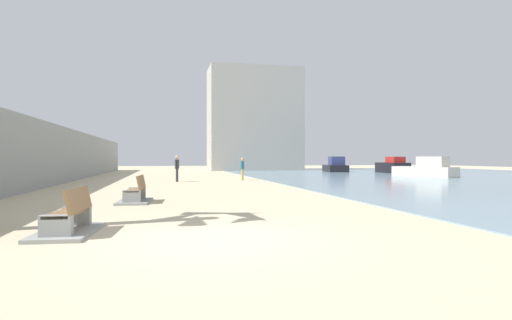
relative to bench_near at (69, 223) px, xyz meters
name	(u,v)px	position (x,y,z in m)	size (l,w,h in m)	color
ground_plane	(180,184)	(2.85, 16.70, -0.23)	(120.00, 120.00, 0.00)	#C6B793
seawall	(48,155)	(-4.65, 16.70, 1.56)	(0.80, 64.00, 3.58)	gray
water_bay	(510,179)	(26.85, 16.70, -0.21)	(36.00, 68.00, 0.04)	#7A99A8
bench_near	(69,223)	(0.00, 0.00, 0.00)	(1.26, 2.18, 0.98)	gray
bench_far	(135,196)	(0.93, 6.21, 0.00)	(1.24, 2.17, 0.98)	gray
person_walking	(177,166)	(2.73, 19.13, 0.81)	(0.29, 0.49, 1.78)	#333338
person_standing	(242,167)	(7.40, 20.22, 0.71)	(0.31, 0.47, 1.63)	gold
boat_far_right	(336,166)	(20.94, 35.26, 0.43)	(2.79, 4.32, 1.73)	black
boat_far_left	(393,166)	(25.42, 30.65, 0.47)	(2.20, 4.96, 1.70)	black
boat_outer	(426,169)	(23.31, 21.76, 0.43)	(3.16, 5.82, 1.69)	beige
harbor_building	(254,120)	(13.44, 44.70, 6.46)	(12.00, 6.00, 13.38)	#ADAAA3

